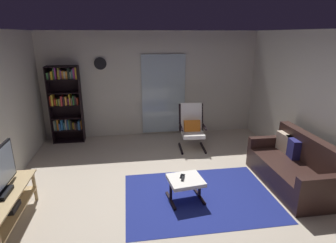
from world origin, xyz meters
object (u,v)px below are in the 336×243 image
Objects in this scene: tv_remote at (183,179)px; wall_clock at (100,63)px; tv_stand at (4,206)px; bookshelf_near_tv at (66,102)px; lounge_armchair at (192,125)px; cell_phone at (182,176)px; leather_sofa at (293,168)px; ottoman at (186,182)px.

wall_clock is (-1.40, 3.07, 1.47)m from tv_remote.
wall_clock is at bearing 72.06° from tv_stand.
bookshelf_near_tv is 6.31× the size of wall_clock.
bookshelf_near_tv is 3.03m from lounge_armchair.
wall_clock is (-1.41, 2.99, 1.47)m from cell_phone.
ottoman is at bearing -174.39° from leather_sofa.
bookshelf_near_tv is 1.23m from wall_clock.
tv_stand is 2.54m from ottoman.
lounge_armchair is at bearing -16.16° from bookshelf_near_tv.
leather_sofa is at bearing -32.51° from bookshelf_near_tv.
cell_phone reaches higher than ottoman.
lounge_armchair is (-1.37, 1.87, 0.22)m from leather_sofa.
wall_clock is (1.08, 3.35, 1.51)m from tv_stand.
lounge_armchair is (3.11, 2.35, 0.20)m from tv_stand.
tv_stand is at bearing -173.94° from leather_sofa.
lounge_armchair is 2.09m from cell_phone.
bookshelf_near_tv is 1.79× the size of lounge_armchair.
tv_stand is 3.83m from wall_clock.
bookshelf_near_tv is 3.76m from ottoman.
bookshelf_near_tv is at bearing 85.83° from tv_stand.
bookshelf_near_tv is 12.70× the size of tv_remote.
wall_clock is (-1.44, 3.06, 1.54)m from ottoman.
tv_stand is 0.79× the size of leather_sofa.
wall_clock is at bearing 135.08° from cell_phone.
bookshelf_near_tv reaches higher than tv_remote.
tv_remote is at bearing -52.20° from bookshelf_near_tv.
wall_clock reaches higher than tv_stand.
lounge_armchair is at bearing 126.14° from leather_sofa.
leather_sofa is (4.47, 0.47, -0.02)m from tv_stand.
bookshelf_near_tv is at bearing 147.49° from leather_sofa.
tv_remote is (-1.99, -0.20, 0.07)m from leather_sofa.
lounge_armchair is 1.77× the size of ottoman.
cell_phone is at bearing -51.34° from bookshelf_near_tv.
bookshelf_near_tv reaches higher than tv_stand.
lounge_armchair reaches higher than cell_phone.
leather_sofa is 1.69× the size of lounge_armchair.
tv_stand is 4.50m from leather_sofa.
tv_stand is 4.72× the size of wall_clock.
wall_clock reaches higher than bookshelf_near_tv.
tv_remote is (2.25, -2.90, -0.59)m from bookshelf_near_tv.
tv_remote reaches higher than cell_phone.
tv_remote reaches higher than ottoman.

